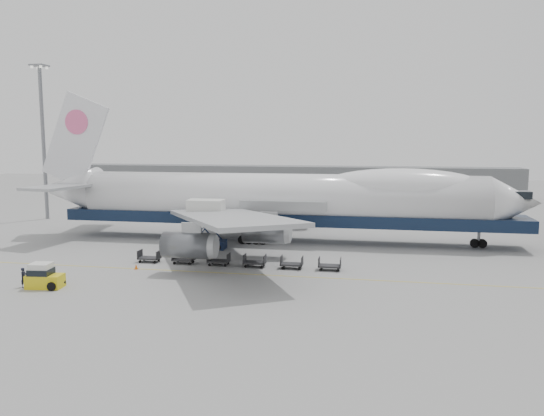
% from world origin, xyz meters
% --- Properties ---
extents(ground, '(260.00, 260.00, 0.00)m').
position_xyz_m(ground, '(0.00, 0.00, 0.00)').
color(ground, gray).
rests_on(ground, ground).
extents(apron_line, '(60.00, 0.15, 0.01)m').
position_xyz_m(apron_line, '(0.00, -6.00, 0.01)').
color(apron_line, gold).
rests_on(apron_line, ground).
extents(hangar, '(110.00, 8.00, 7.00)m').
position_xyz_m(hangar, '(-10.00, 70.00, 3.50)').
color(hangar, slate).
rests_on(hangar, ground).
extents(floodlight_mast, '(2.40, 2.40, 25.43)m').
position_xyz_m(floodlight_mast, '(-42.00, 24.00, 14.27)').
color(floodlight_mast, slate).
rests_on(floodlight_mast, ground).
extents(airliner, '(67.00, 55.30, 19.98)m').
position_xyz_m(airliner, '(0.64, 12.00, 5.62)').
color(airliner, white).
rests_on(airliner, ground).
extents(catering_truck, '(4.82, 3.47, 6.04)m').
position_xyz_m(catering_truck, '(-7.97, 5.33, 3.43)').
color(catering_truck, '#162243').
rests_on(catering_truck, ground).
extents(baggage_tug, '(3.26, 1.99, 2.27)m').
position_xyz_m(baggage_tug, '(-17.07, -14.15, 1.01)').
color(baggage_tug, yellow).
rests_on(baggage_tug, ground).
extents(ground_worker, '(0.47, 0.69, 1.81)m').
position_xyz_m(ground_worker, '(-18.93, -14.33, 0.90)').
color(ground_worker, black).
rests_on(ground_worker, ground).
extents(traffic_cone, '(0.37, 0.37, 0.55)m').
position_xyz_m(traffic_cone, '(-11.90, -6.13, 0.26)').
color(traffic_cone, '#DB5E0B').
rests_on(traffic_cone, ground).
extents(dolly_0, '(2.30, 1.35, 1.30)m').
position_xyz_m(dolly_0, '(-11.87, -2.86, 0.53)').
color(dolly_0, '#2D2D30').
rests_on(dolly_0, ground).
extents(dolly_1, '(2.30, 1.35, 1.30)m').
position_xyz_m(dolly_1, '(-7.93, -2.86, 0.53)').
color(dolly_1, '#2D2D30').
rests_on(dolly_1, ground).
extents(dolly_2, '(2.30, 1.35, 1.30)m').
position_xyz_m(dolly_2, '(-4.00, -2.86, 0.53)').
color(dolly_2, '#2D2D30').
rests_on(dolly_2, ground).
extents(dolly_3, '(2.30, 1.35, 1.30)m').
position_xyz_m(dolly_3, '(-0.07, -2.86, 0.53)').
color(dolly_3, '#2D2D30').
rests_on(dolly_3, ground).
extents(dolly_4, '(2.30, 1.35, 1.30)m').
position_xyz_m(dolly_4, '(3.87, -2.86, 0.53)').
color(dolly_4, '#2D2D30').
rests_on(dolly_4, ground).
extents(dolly_5, '(2.30, 1.35, 1.30)m').
position_xyz_m(dolly_5, '(7.80, -2.86, 0.53)').
color(dolly_5, '#2D2D30').
rests_on(dolly_5, ground).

